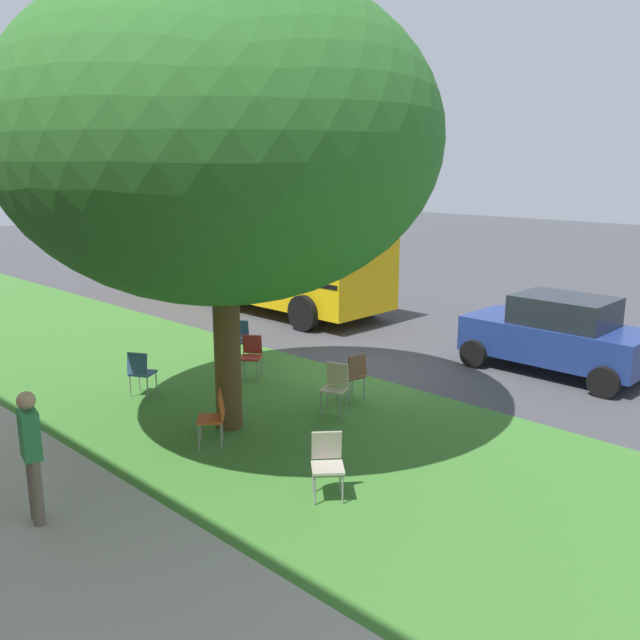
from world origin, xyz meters
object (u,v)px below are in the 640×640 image
chair_0 (140,370)px  chair_4 (215,414)px  chair_6 (354,373)px  chair_3 (327,460)px  parked_car (557,334)px  street_tree (221,140)px  chair_1 (251,353)px  school_bus (242,247)px  chair_5 (239,337)px  chair_2 (335,384)px  pedestrian_0 (31,452)px

chair_0 → chair_4: (-2.83, 0.43, 0.00)m
chair_0 → chair_6: same height
chair_3 → chair_4: bearing=0.3°
chair_3 → parked_car: 7.29m
street_tree → parked_car: (-2.58, -6.66, -3.82)m
chair_1 → street_tree: bearing=131.6°
school_bus → chair_5: bearing=139.4°
chair_3 → chair_4: size_ratio=1.00×
chair_2 → school_bus: bearing=-30.4°
chair_4 → chair_5: bearing=-43.9°
street_tree → chair_2: 4.56m
chair_0 → pedestrian_0: (-3.09, 3.36, 0.41)m
chair_3 → pedestrian_0: 3.66m
chair_0 → chair_5: size_ratio=1.00×
chair_5 → chair_6: 3.61m
chair_2 → parked_car: 5.25m
chair_5 → pedestrian_0: 7.25m
parked_car → chair_0: bearing=54.1°
chair_1 → chair_2: size_ratio=1.00×
chair_3 → pedestrian_0: (2.13, 2.95, 0.41)m
chair_2 → chair_6: 0.73m
chair_3 → parked_car: size_ratio=0.24×
parked_car → street_tree: bearing=68.8°
chair_2 → pedestrian_0: 5.32m
pedestrian_0 → chair_2: bearing=-91.2°
school_bus → chair_1: bearing=141.5°
chair_1 → chair_4: 3.44m
chair_0 → school_bus: bearing=-52.3°
chair_3 → chair_5: 6.68m
chair_4 → chair_2: bearing=-98.8°
parked_car → school_bus: school_bus is taller
chair_3 → pedestrian_0: bearing=54.1°
chair_1 → chair_6: bearing=-169.4°
chair_6 → school_bus: 9.54m
chair_0 → school_bus: size_ratio=0.08×
street_tree → pedestrian_0: size_ratio=4.24×
chair_2 → chair_3: 3.11m
chair_3 → parked_car: bearing=-88.1°
school_bus → chair_3: bearing=145.1°
chair_4 → pedestrian_0: bearing=95.0°
parked_car → chair_3: bearing=91.9°
chair_6 → parked_car: (-1.96, -4.22, 0.32)m
chair_0 → pedestrian_0: size_ratio=0.52×
street_tree → chair_3: street_tree is taller
chair_2 → chair_5: (3.79, -0.93, 0.00)m
chair_2 → chair_0: bearing=31.3°
chair_2 → school_bus: school_bus is taller
street_tree → chair_1: (1.78, -2.00, -4.14)m
parked_car → pedestrian_0: (1.88, 10.23, 0.09)m
parked_car → school_bus: bearing=-0.6°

